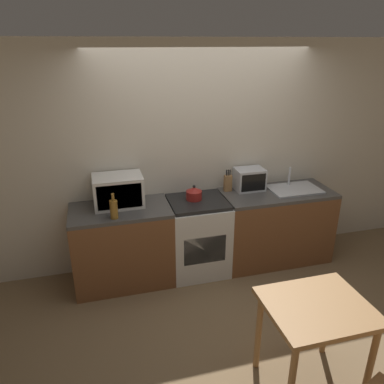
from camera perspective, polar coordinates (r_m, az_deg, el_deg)
The scene contains 12 objects.
ground_plane at distance 4.11m, azimuth 5.42°, elevation -16.65°, with size 16.00×16.00×0.00m, color brown.
wall_back at distance 4.40m, azimuth 1.26°, elevation 5.39°, with size 10.00×0.06×2.60m.
counter_left_run at distance 4.27m, azimuth -10.52°, elevation -8.02°, with size 1.07×0.62×0.90m.
counter_right_run at distance 4.73m, azimuth 12.50°, elevation -5.02°, with size 1.32×0.62×0.90m.
stove_range at distance 4.39m, azimuth 0.83°, elevation -6.71°, with size 0.66×0.62×0.90m.
kettle at distance 4.19m, azimuth 0.30°, elevation -0.21°, with size 0.18×0.18×0.17m.
microwave at distance 4.09m, azimuth -11.18°, elevation 0.20°, with size 0.52×0.37×0.33m.
bottle at distance 3.82m, azimuth -11.83°, elevation -2.53°, with size 0.08×0.08×0.27m.
knife_block at distance 4.44m, azimuth 5.49°, elevation 1.41°, with size 0.09×0.06×0.26m.
toaster_oven at distance 4.51m, azimuth 8.76°, elevation 1.93°, with size 0.34×0.25×0.26m.
sink_basin at distance 4.65m, azimuth 15.30°, elevation 0.48°, with size 0.59×0.41×0.24m.
dining_table at distance 3.07m, azimuth 18.35°, elevation -17.85°, with size 0.76×0.65×0.78m.
Camera 1 is at (-1.19, -2.98, 2.56)m, focal length 35.00 mm.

